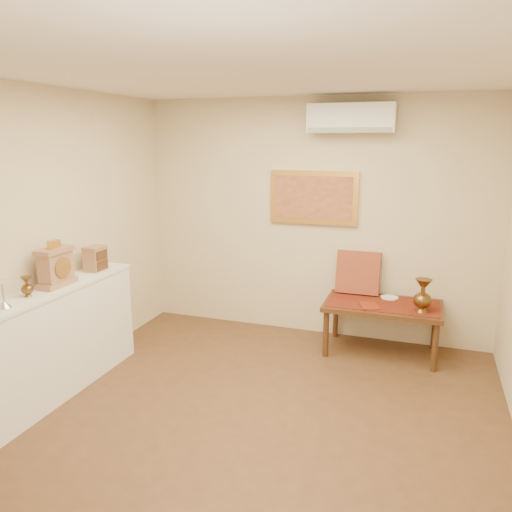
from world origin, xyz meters
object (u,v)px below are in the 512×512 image
at_px(display_ledge, 51,343).
at_px(brass_urn_tall, 423,292).
at_px(wooden_chest, 95,258).
at_px(low_table, 383,309).
at_px(mantel_clock, 56,267).

bearing_deg(display_ledge, brass_urn_tall, 29.44).
relative_size(brass_urn_tall, display_ledge, 0.20).
height_order(brass_urn_tall, wooden_chest, wooden_chest).
xyz_separation_m(brass_urn_tall, display_ledge, (-3.06, -1.73, -0.27)).
xyz_separation_m(wooden_chest, low_table, (2.67, 1.19, -0.62)).
bearing_deg(mantel_clock, low_table, 33.31).
height_order(wooden_chest, low_table, wooden_chest).
xyz_separation_m(display_ledge, low_table, (2.67, 1.88, -0.01)).
distance_m(brass_urn_tall, mantel_clock, 3.46).
bearing_deg(wooden_chest, brass_urn_tall, 18.83).
height_order(mantel_clock, low_table, mantel_clock).
relative_size(wooden_chest, low_table, 0.20).
bearing_deg(wooden_chest, low_table, 24.10).
xyz_separation_m(brass_urn_tall, mantel_clock, (-3.05, -1.60, 0.39)).
xyz_separation_m(display_ledge, wooden_chest, (0.01, 0.69, 0.61)).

